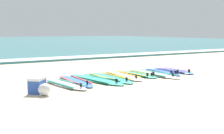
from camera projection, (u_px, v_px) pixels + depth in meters
The scene contains 13 objects.
ground_plane at pixel (139, 79), 9.02m from camera, with size 80.00×80.00×0.00m, color beige.
wave_foam_strip at pixel (61, 59), 14.96m from camera, with size 80.00×1.32×0.11m, color white.
surfboard_0 at pixel (65, 84), 7.87m from camera, with size 0.80×2.05×0.18m.
surfboard_1 at pixel (75, 81), 8.40m from camera, with size 0.59×2.21×0.18m.
surfboard_2 at pixel (95, 79), 8.70m from camera, with size 1.07×2.61×0.18m.
surfboard_3 at pixel (109, 77), 9.03m from camera, with size 0.69×2.50×0.18m.
surfboard_4 at pixel (122, 75), 9.44m from camera, with size 0.74×2.34×0.18m.
surfboard_5 at pixel (136, 74), 9.73m from camera, with size 0.67×2.01×0.18m.
surfboard_6 at pixel (152, 74), 9.85m from camera, with size 0.77×2.51×0.18m.
surfboard_7 at pixel (162, 72), 10.28m from camera, with size 0.61×1.99×0.18m.
surfboard_8 at pixel (174, 71), 10.57m from camera, with size 0.52×1.94×0.18m.
cooler_box at pixel (37, 85), 6.94m from camera, with size 0.53×0.55×0.38m.
beach_ball at pixel (44, 90), 6.64m from camera, with size 0.29×0.29×0.29m, color white.
Camera 1 is at (-5.27, -7.22, 1.50)m, focal length 45.53 mm.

